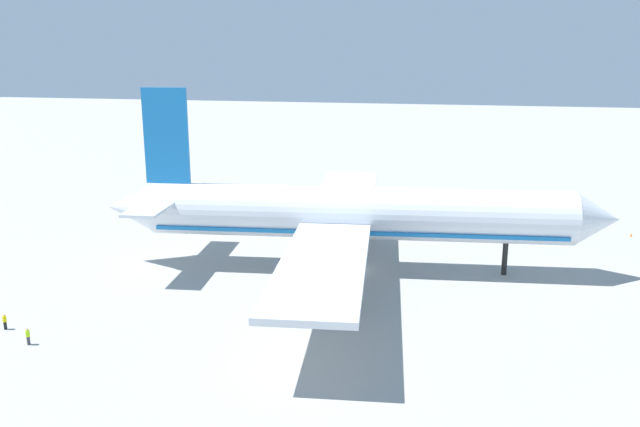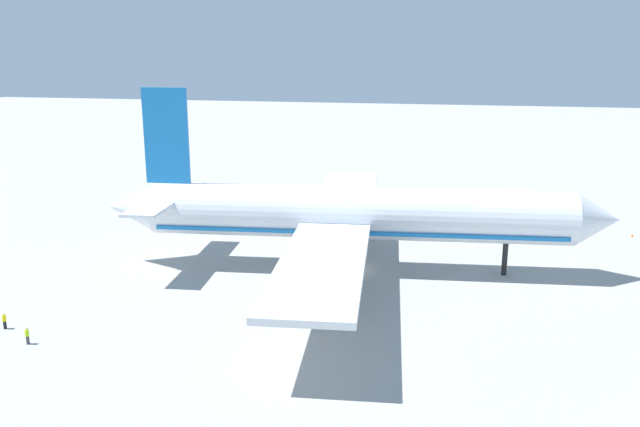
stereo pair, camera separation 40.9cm
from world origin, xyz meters
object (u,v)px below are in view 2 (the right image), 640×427
(airliner, at_px, (349,214))
(ground_worker_1, at_px, (4,321))
(traffic_cone_2, at_px, (512,210))
(traffic_cone_4, at_px, (632,235))
(ground_worker_2, at_px, (27,336))
(traffic_cone_0, at_px, (554,215))

(airliner, bearing_deg, ground_worker_1, -138.91)
(ground_worker_1, height_order, traffic_cone_2, ground_worker_1)
(traffic_cone_4, bearing_deg, traffic_cone_2, 143.92)
(ground_worker_2, bearing_deg, traffic_cone_2, 54.11)
(traffic_cone_4, bearing_deg, airliner, -147.69)
(airliner, height_order, ground_worker_2, airliner)
(airliner, xyz_separation_m, ground_worker_1, (-31.49, -27.46, -6.71))
(ground_worker_1, height_order, traffic_cone_0, ground_worker_1)
(ground_worker_1, relative_size, traffic_cone_2, 3.16)
(ground_worker_2, relative_size, traffic_cone_2, 3.23)
(airliner, distance_m, ground_worker_1, 42.32)
(traffic_cone_0, bearing_deg, traffic_cone_4, -46.21)
(traffic_cone_4, bearing_deg, traffic_cone_0, 133.79)
(ground_worker_1, xyz_separation_m, traffic_cone_0, (61.71, 64.28, -0.61))
(airliner, relative_size, traffic_cone_0, 124.23)
(ground_worker_2, bearing_deg, airliner, 48.39)
(ground_worker_1, xyz_separation_m, traffic_cone_2, (54.56, 66.17, -0.61))
(ground_worker_1, distance_m, ground_worker_2, 5.45)
(traffic_cone_2, height_order, traffic_cone_4, same)
(ground_worker_1, relative_size, traffic_cone_0, 3.16)
(airliner, distance_m, traffic_cone_2, 45.66)
(ground_worker_2, distance_m, traffic_cone_2, 84.90)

